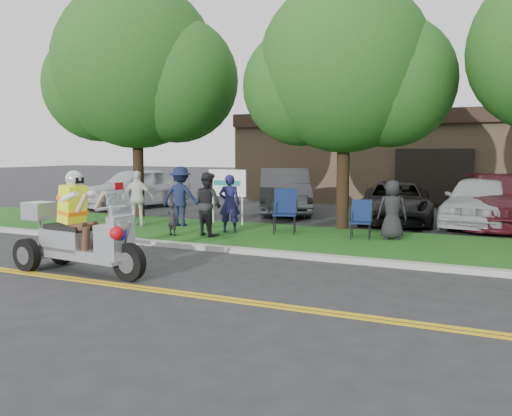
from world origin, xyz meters
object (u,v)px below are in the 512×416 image
at_px(lawn_chair_b, 285,208).
at_px(parked_car_left, 285,191).
at_px(spectator_adult_left, 229,203).
at_px(parked_car_right, 498,201).
at_px(spectator_adult_right, 138,198).
at_px(parked_car_far_right, 480,201).
at_px(trike_scooter, 78,237).
at_px(parked_car_mid, 396,202).
at_px(parked_car_far_left, 135,188).
at_px(lawn_chair_a, 361,217).
at_px(spectator_adult_mid, 208,204).

bearing_deg(lawn_chair_b, parked_car_left, 94.44).
bearing_deg(spectator_adult_left, parked_car_right, -164.37).
bearing_deg(spectator_adult_right, parked_car_far_right, -172.92).
bearing_deg(trike_scooter, lawn_chair_b, 77.38).
xyz_separation_m(lawn_chair_b, parked_car_far_right, (4.68, 4.23, 0.02)).
height_order(trike_scooter, parked_car_mid, trike_scooter).
bearing_deg(lawn_chair_b, trike_scooter, -125.78).
distance_m(spectator_adult_left, parked_car_far_left, 8.47).
bearing_deg(lawn_chair_b, parked_car_mid, 43.87).
bearing_deg(lawn_chair_b, parked_car_right, 23.91).
xyz_separation_m(lawn_chair_a, parked_car_far_right, (2.56, 4.34, 0.14)).
distance_m(spectator_adult_mid, parked_car_mid, 6.64).
distance_m(lawn_chair_a, parked_car_far_right, 5.04).
bearing_deg(parked_car_right, trike_scooter, -129.66).
distance_m(lawn_chair_a, parked_car_mid, 4.18).
relative_size(spectator_adult_left, parked_car_right, 0.29).
distance_m(spectator_adult_right, parked_car_right, 10.96).
bearing_deg(parked_car_mid, spectator_adult_left, -137.12).
relative_size(spectator_adult_mid, parked_car_right, 0.30).
bearing_deg(lawn_chair_a, parked_car_far_left, 147.86).
bearing_deg(lawn_chair_a, parked_car_right, 47.65).
xyz_separation_m(spectator_adult_left, parked_car_right, (6.55, 5.27, -0.10)).
bearing_deg(lawn_chair_b, spectator_adult_mid, -157.51).
bearing_deg(spectator_adult_mid, parked_car_far_right, -116.52).
xyz_separation_m(spectator_adult_right, parked_car_left, (2.40, 5.57, -0.09)).
xyz_separation_m(trike_scooter, spectator_adult_left, (0.50, 5.17, 0.21)).
distance_m(parked_car_mid, parked_car_far_right, 2.51).
height_order(spectator_adult_right, parked_car_left, spectator_adult_right).
bearing_deg(parked_car_mid, lawn_chair_b, -128.25).
xyz_separation_m(trike_scooter, lawn_chair_b, (1.87, 5.80, 0.09)).
height_order(trike_scooter, lawn_chair_b, trike_scooter).
xyz_separation_m(spectator_adult_right, parked_car_mid, (6.62, 4.68, -0.26)).
bearing_deg(spectator_adult_mid, parked_car_left, -64.35).
xyz_separation_m(parked_car_far_left, parked_car_mid, (10.49, -0.15, -0.16)).
xyz_separation_m(parked_car_far_left, parked_car_far_right, (12.99, 0.01, -0.03)).
bearing_deg(parked_car_left, parked_car_mid, -35.64).
xyz_separation_m(spectator_adult_mid, parked_car_mid, (3.79, 5.44, -0.27)).
height_order(spectator_adult_mid, spectator_adult_right, spectator_adult_mid).
distance_m(trike_scooter, parked_car_left, 10.76).
distance_m(parked_car_far_left, parked_car_right, 13.50).
height_order(spectator_adult_mid, parked_car_mid, spectator_adult_mid).
bearing_deg(parked_car_mid, spectator_adult_right, -154.82).
xyz_separation_m(trike_scooter, parked_car_far_right, (6.55, 10.04, 0.11)).
distance_m(lawn_chair_b, parked_car_far_right, 6.31).
bearing_deg(spectator_adult_right, lawn_chair_a, 163.46).
relative_size(parked_car_left, parked_car_right, 0.92).
bearing_deg(spectator_adult_left, parked_car_far_left, -58.14).
distance_m(parked_car_far_left, parked_car_far_right, 12.99).
xyz_separation_m(parked_car_far_left, parked_car_right, (13.49, 0.42, -0.03)).
bearing_deg(parked_car_far_left, parked_car_left, 24.16).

